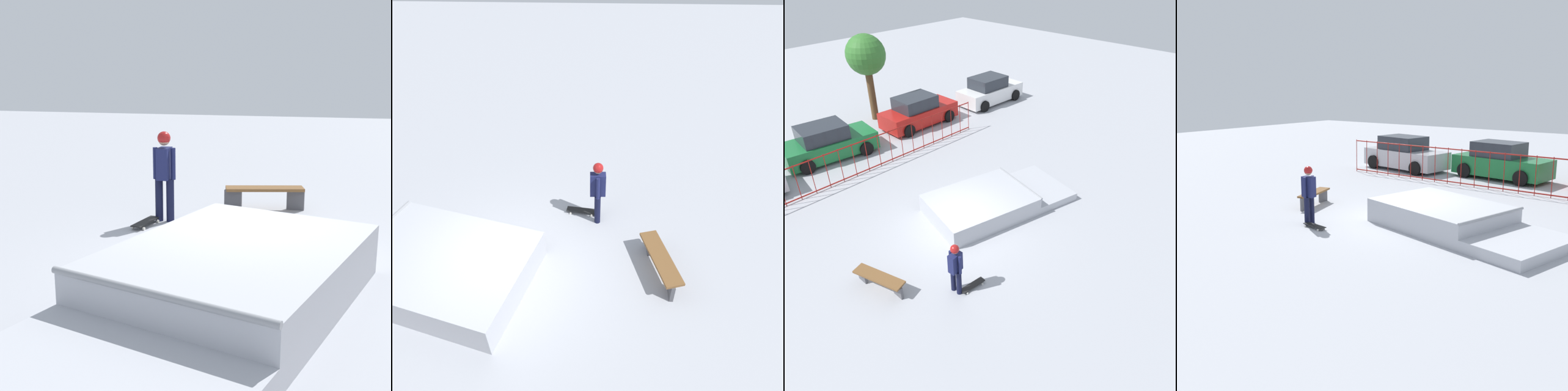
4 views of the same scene
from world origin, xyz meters
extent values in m
plane|color=#A8AAB2|center=(0.00, 0.00, 0.00)|extent=(60.00, 60.00, 0.00)
cube|color=#B0B3BB|center=(1.34, 0.25, 0.35)|extent=(4.13, 3.41, 0.70)
cube|color=#B0B3BB|center=(3.95, -0.42, 0.15)|extent=(2.39, 2.97, 0.30)
cylinder|color=gray|center=(3.08, -0.20, 0.70)|extent=(0.72, 2.54, 0.08)
cylinder|color=black|center=(-1.88, -1.96, 0.41)|extent=(0.15, 0.15, 0.82)
cylinder|color=black|center=(-1.89, -1.74, 0.41)|extent=(0.15, 0.15, 0.82)
cube|color=#191E4C|center=(-1.89, -1.85, 1.12)|extent=(0.39, 0.24, 0.60)
cylinder|color=#191E4C|center=(-1.88, -2.03, 1.12)|extent=(0.09, 0.09, 0.60)
cylinder|color=#191E4C|center=(-1.89, -1.68, 1.12)|extent=(0.09, 0.09, 0.60)
sphere|color=tan|center=(-1.89, -1.85, 1.57)|extent=(0.22, 0.22, 0.22)
sphere|color=#A51919|center=(-1.89, -1.85, 1.60)|extent=(0.25, 0.25, 0.25)
cube|color=black|center=(-1.47, -2.08, 0.08)|extent=(0.82, 0.29, 0.02)
cylinder|color=silver|center=(-1.76, -2.17, 0.03)|extent=(0.06, 0.04, 0.06)
cylinder|color=silver|center=(-1.73, -1.94, 0.03)|extent=(0.06, 0.04, 0.06)
cylinder|color=silver|center=(-1.20, -2.23, 0.03)|extent=(0.06, 0.04, 0.06)
cylinder|color=silver|center=(-1.17, -2.00, 0.03)|extent=(0.06, 0.04, 0.06)
cylinder|color=maroon|center=(0.00, 5.86, 1.45)|extent=(12.76, 0.19, 0.05)
cylinder|color=maroon|center=(0.00, 5.86, 0.10)|extent=(12.76, 0.19, 0.05)
cylinder|color=maroon|center=(-2.73, 5.89, 0.75)|extent=(0.03, 0.03, 1.50)
cylinder|color=maroon|center=(-2.13, 5.88, 0.75)|extent=(0.03, 0.03, 1.50)
cylinder|color=maroon|center=(-1.52, 5.87, 0.75)|extent=(0.03, 0.03, 1.50)
cylinder|color=maroon|center=(-0.91, 5.87, 0.75)|extent=(0.03, 0.03, 1.50)
cylinder|color=maroon|center=(-0.30, 5.86, 0.75)|extent=(0.03, 0.03, 1.50)
cylinder|color=maroon|center=(0.30, 5.85, 0.75)|extent=(0.03, 0.03, 1.50)
cylinder|color=maroon|center=(0.91, 5.85, 0.75)|extent=(0.03, 0.03, 1.50)
cylinder|color=maroon|center=(1.52, 5.84, 0.75)|extent=(0.03, 0.03, 1.50)
cylinder|color=maroon|center=(2.13, 5.83, 0.75)|extent=(0.03, 0.03, 1.50)
cylinder|color=maroon|center=(2.73, 5.83, 0.75)|extent=(0.03, 0.03, 1.50)
cylinder|color=maroon|center=(3.34, 5.82, 0.75)|extent=(0.03, 0.03, 1.50)
cylinder|color=maroon|center=(3.95, 5.81, 0.75)|extent=(0.03, 0.03, 1.50)
cylinder|color=maroon|center=(4.56, 5.81, 0.75)|extent=(0.03, 0.03, 1.50)
cylinder|color=maroon|center=(5.16, 5.80, 0.75)|extent=(0.03, 0.03, 1.50)
cylinder|color=maroon|center=(5.77, 5.79, 0.75)|extent=(0.03, 0.03, 1.50)
cylinder|color=maroon|center=(6.38, 5.79, 0.75)|extent=(0.03, 0.03, 1.50)
cube|color=brown|center=(-3.31, -0.16, 0.45)|extent=(0.83, 1.65, 0.06)
cube|color=#4C4C51|center=(-3.49, 0.46, 0.21)|extent=(0.08, 0.36, 0.42)
cube|color=#4C4C51|center=(-3.13, -0.79, 0.21)|extent=(0.08, 0.36, 0.42)
cube|color=#196B33|center=(-0.15, 8.23, 0.56)|extent=(4.28, 2.21, 0.80)
cube|color=#262B33|center=(-0.35, 8.25, 1.28)|extent=(2.18, 1.74, 0.64)
cylinder|color=black|center=(1.30, 8.89, 0.32)|extent=(0.66, 0.30, 0.64)
cylinder|color=black|center=(1.08, 7.21, 0.32)|extent=(0.66, 0.30, 0.64)
cylinder|color=black|center=(-1.38, 9.24, 0.32)|extent=(0.66, 0.30, 0.64)
cylinder|color=black|center=(-1.60, 7.56, 0.32)|extent=(0.66, 0.30, 0.64)
cube|color=red|center=(5.03, 8.15, 0.56)|extent=(4.12, 1.76, 0.80)
cube|color=#262B33|center=(4.83, 8.16, 1.28)|extent=(2.02, 1.53, 0.64)
cylinder|color=black|center=(6.39, 8.98, 0.32)|extent=(0.64, 0.23, 0.64)
cylinder|color=black|center=(6.37, 7.28, 0.32)|extent=(0.64, 0.23, 0.64)
cylinder|color=black|center=(3.69, 9.02, 0.32)|extent=(0.64, 0.23, 0.64)
cylinder|color=black|center=(3.67, 7.32, 0.32)|extent=(0.64, 0.23, 0.64)
cube|color=white|center=(10.13, 7.63, 0.56)|extent=(4.16, 1.84, 0.80)
cube|color=#262B33|center=(9.93, 7.64, 1.28)|extent=(2.05, 1.57, 0.64)
cylinder|color=black|center=(11.51, 8.43, 0.32)|extent=(0.65, 0.24, 0.64)
cylinder|color=black|center=(11.45, 6.74, 0.32)|extent=(0.65, 0.24, 0.64)
cylinder|color=black|center=(8.81, 8.53, 0.32)|extent=(0.65, 0.24, 0.64)
cylinder|color=black|center=(8.75, 6.83, 0.32)|extent=(0.65, 0.24, 0.64)
cylinder|color=brown|center=(3.83, 10.56, 1.43)|extent=(0.38, 0.38, 2.86)
sphere|color=#316F29|center=(3.83, 10.56, 3.46)|extent=(2.03, 2.03, 2.03)
camera|label=1|loc=(7.58, 1.54, 2.73)|focal=49.59mm
camera|label=2|loc=(-2.00, 5.27, 6.37)|focal=33.42mm
camera|label=3|loc=(-7.06, -7.62, 8.50)|focal=35.60mm
camera|label=4|loc=(7.89, -11.72, 4.02)|focal=44.61mm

